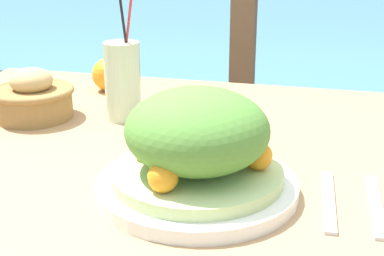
# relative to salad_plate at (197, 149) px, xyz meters

# --- Properties ---
(patio_table) EXTENTS (1.20, 0.94, 0.73)m
(patio_table) POSITION_rel_salad_plate_xyz_m (-0.08, 0.13, -0.15)
(patio_table) COLOR tan
(patio_table) RESTS_ON ground_plane
(railing_fence) EXTENTS (2.80, 0.08, 1.06)m
(railing_fence) POSITION_rel_salad_plate_xyz_m (-0.08, 0.91, 0.00)
(railing_fence) COLOR brown
(railing_fence) RESTS_ON ground_plane
(sea_backdrop) EXTENTS (12.00, 4.00, 0.49)m
(sea_backdrop) POSITION_rel_salad_plate_xyz_m (-0.08, 3.41, -0.55)
(sea_backdrop) COLOR teal
(sea_backdrop) RESTS_ON ground_plane
(salad_plate) EXTENTS (0.29, 0.29, 0.15)m
(salad_plate) POSITION_rel_salad_plate_xyz_m (0.00, 0.00, 0.00)
(salad_plate) COLOR white
(salad_plate) RESTS_ON patio_table
(drink_glass) EXTENTS (0.07, 0.07, 0.25)m
(drink_glass) POSITION_rel_salad_plate_xyz_m (-0.22, 0.28, 0.01)
(drink_glass) COLOR beige
(drink_glass) RESTS_ON patio_table
(bread_basket) EXTENTS (0.16, 0.16, 0.10)m
(bread_basket) POSITION_rel_salad_plate_xyz_m (-0.40, 0.24, -0.02)
(bread_basket) COLOR olive
(bread_basket) RESTS_ON patio_table
(fork) EXTENTS (0.02, 0.18, 0.00)m
(fork) POSITION_rel_salad_plate_xyz_m (0.18, 0.02, -0.06)
(fork) COLOR silver
(fork) RESTS_ON patio_table
(knife) EXTENTS (0.02, 0.18, 0.00)m
(knife) POSITION_rel_salad_plate_xyz_m (0.25, 0.02, -0.06)
(knife) COLOR silver
(knife) RESTS_ON patio_table
(orange_near_glass) EXTENTS (0.08, 0.08, 0.08)m
(orange_near_glass) POSITION_rel_salad_plate_xyz_m (-0.33, 0.46, -0.03)
(orange_near_glass) COLOR orange
(orange_near_glass) RESTS_ON patio_table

